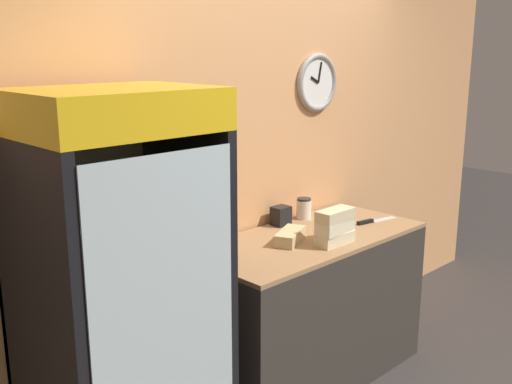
{
  "coord_description": "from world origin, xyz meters",
  "views": [
    {
      "loc": [
        -2.58,
        -1.3,
        2.0
      ],
      "look_at": [
        -0.47,
        0.86,
        1.26
      ],
      "focal_mm": 42.0,
      "sensor_mm": 36.0,
      "label": 1
    }
  ],
  "objects_px": {
    "beverage_cooler": "(114,275)",
    "napkin_dispenser": "(281,216)",
    "sandwich_flat_left": "(290,236)",
    "chefs_knife": "(371,221)",
    "sandwich_stack_top": "(335,215)",
    "sandwich_stack_middle": "(335,227)",
    "sandwich_stack_bottom": "(335,238)",
    "condiment_jar": "(304,209)"
  },
  "relations": [
    {
      "from": "sandwich_flat_left",
      "to": "condiment_jar",
      "type": "distance_m",
      "value": 0.5
    },
    {
      "from": "sandwich_stack_bottom",
      "to": "beverage_cooler",
      "type": "bearing_deg",
      "value": 169.63
    },
    {
      "from": "beverage_cooler",
      "to": "condiment_jar",
      "type": "xyz_separation_m",
      "value": [
        1.55,
        0.23,
        -0.03
      ]
    },
    {
      "from": "sandwich_stack_middle",
      "to": "sandwich_flat_left",
      "type": "bearing_deg",
      "value": 129.3
    },
    {
      "from": "sandwich_stack_middle",
      "to": "condiment_jar",
      "type": "relative_size",
      "value": 1.8
    },
    {
      "from": "beverage_cooler",
      "to": "sandwich_stack_middle",
      "type": "xyz_separation_m",
      "value": [
        1.28,
        -0.23,
        0.0
      ]
    },
    {
      "from": "sandwich_stack_middle",
      "to": "sandwich_flat_left",
      "type": "xyz_separation_m",
      "value": [
        -0.16,
        0.2,
        -0.07
      ]
    },
    {
      "from": "sandwich_stack_top",
      "to": "napkin_dispenser",
      "type": "xyz_separation_m",
      "value": [
        0.05,
        0.47,
        -0.11
      ]
    },
    {
      "from": "sandwich_stack_bottom",
      "to": "napkin_dispenser",
      "type": "distance_m",
      "value": 0.47
    },
    {
      "from": "condiment_jar",
      "to": "napkin_dispenser",
      "type": "bearing_deg",
      "value": 178.93
    },
    {
      "from": "sandwich_stack_middle",
      "to": "napkin_dispenser",
      "type": "bearing_deg",
      "value": 83.64
    },
    {
      "from": "beverage_cooler",
      "to": "sandwich_stack_bottom",
      "type": "bearing_deg",
      "value": -10.37
    },
    {
      "from": "sandwich_stack_top",
      "to": "sandwich_flat_left",
      "type": "xyz_separation_m",
      "value": [
        -0.16,
        0.2,
        -0.13
      ]
    },
    {
      "from": "sandwich_flat_left",
      "to": "sandwich_stack_bottom",
      "type": "bearing_deg",
      "value": -50.7
    },
    {
      "from": "sandwich_stack_middle",
      "to": "napkin_dispenser",
      "type": "height_order",
      "value": "sandwich_stack_middle"
    },
    {
      "from": "beverage_cooler",
      "to": "sandwich_stack_bottom",
      "type": "height_order",
      "value": "beverage_cooler"
    },
    {
      "from": "sandwich_flat_left",
      "to": "condiment_jar",
      "type": "xyz_separation_m",
      "value": [
        0.43,
        0.27,
        0.03
      ]
    },
    {
      "from": "sandwich_stack_bottom",
      "to": "sandwich_stack_top",
      "type": "height_order",
      "value": "sandwich_stack_top"
    },
    {
      "from": "napkin_dispenser",
      "to": "sandwich_stack_top",
      "type": "bearing_deg",
      "value": -96.36
    },
    {
      "from": "sandwich_stack_bottom",
      "to": "sandwich_stack_top",
      "type": "distance_m",
      "value": 0.14
    },
    {
      "from": "condiment_jar",
      "to": "chefs_knife",
      "type": "bearing_deg",
      "value": -56.11
    },
    {
      "from": "sandwich_stack_bottom",
      "to": "condiment_jar",
      "type": "distance_m",
      "value": 0.54
    },
    {
      "from": "beverage_cooler",
      "to": "sandwich_stack_middle",
      "type": "distance_m",
      "value": 1.3
    },
    {
      "from": "condiment_jar",
      "to": "napkin_dispenser",
      "type": "distance_m",
      "value": 0.21
    },
    {
      "from": "beverage_cooler",
      "to": "napkin_dispenser",
      "type": "xyz_separation_m",
      "value": [
        1.33,
        0.23,
        -0.04
      ]
    },
    {
      "from": "beverage_cooler",
      "to": "sandwich_flat_left",
      "type": "distance_m",
      "value": 1.12
    },
    {
      "from": "sandwich_stack_bottom",
      "to": "chefs_knife",
      "type": "distance_m",
      "value": 0.52
    },
    {
      "from": "chefs_knife",
      "to": "condiment_jar",
      "type": "xyz_separation_m",
      "value": [
        -0.24,
        0.36,
        0.06
      ]
    },
    {
      "from": "sandwich_stack_top",
      "to": "sandwich_stack_middle",
      "type": "bearing_deg",
      "value": 0.0
    },
    {
      "from": "chefs_knife",
      "to": "napkin_dispenser",
      "type": "xyz_separation_m",
      "value": [
        -0.45,
        0.36,
        0.05
      ]
    },
    {
      "from": "beverage_cooler",
      "to": "chefs_knife",
      "type": "height_order",
      "value": "beverage_cooler"
    },
    {
      "from": "sandwich_flat_left",
      "to": "chefs_knife",
      "type": "distance_m",
      "value": 0.67
    },
    {
      "from": "sandwich_flat_left",
      "to": "sandwich_stack_middle",
      "type": "bearing_deg",
      "value": -50.7
    },
    {
      "from": "condiment_jar",
      "to": "sandwich_stack_bottom",
      "type": "bearing_deg",
      "value": -119.79
    },
    {
      "from": "condiment_jar",
      "to": "napkin_dispenser",
      "type": "relative_size",
      "value": 1.14
    },
    {
      "from": "sandwich_stack_bottom",
      "to": "sandwich_stack_top",
      "type": "xyz_separation_m",
      "value": [
        0.0,
        0.0,
        0.14
      ]
    },
    {
      "from": "sandwich_stack_bottom",
      "to": "napkin_dispenser",
      "type": "bearing_deg",
      "value": 83.64
    },
    {
      "from": "sandwich_flat_left",
      "to": "condiment_jar",
      "type": "height_order",
      "value": "condiment_jar"
    },
    {
      "from": "sandwich_stack_top",
      "to": "chefs_knife",
      "type": "distance_m",
      "value": 0.54
    },
    {
      "from": "sandwich_stack_top",
      "to": "sandwich_flat_left",
      "type": "bearing_deg",
      "value": 129.3
    },
    {
      "from": "beverage_cooler",
      "to": "sandwich_stack_top",
      "type": "distance_m",
      "value": 1.3
    },
    {
      "from": "sandwich_stack_middle",
      "to": "condiment_jar",
      "type": "height_order",
      "value": "condiment_jar"
    }
  ]
}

